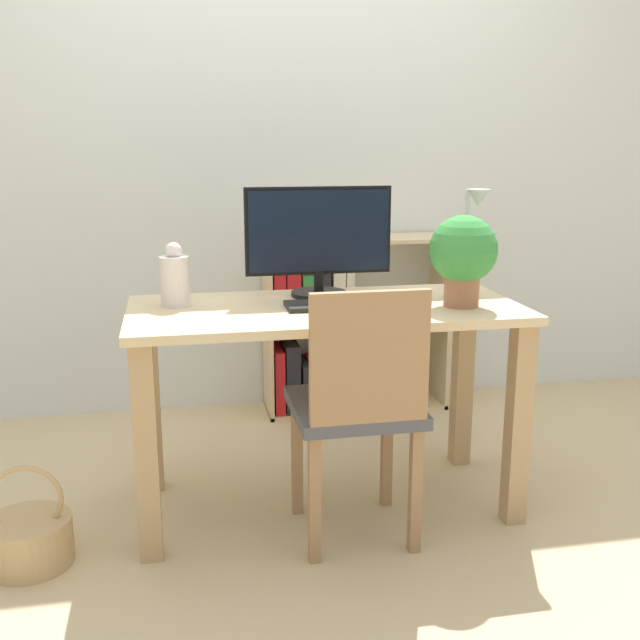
{
  "coord_description": "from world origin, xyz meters",
  "views": [
    {
      "loc": [
        -0.5,
        -2.43,
        1.28
      ],
      "look_at": [
        0.0,
        0.1,
        0.66
      ],
      "focal_mm": 42.0,
      "sensor_mm": 36.0,
      "label": 1
    }
  ],
  "objects_px": {
    "potted_plant": "(463,254)",
    "basket": "(29,538)",
    "keyboard": "(332,305)",
    "monitor": "(319,237)",
    "bookshelf": "(324,331)",
    "desk_lamp": "(472,231)",
    "vase": "(175,278)",
    "chair": "(359,403)"
  },
  "relations": [
    {
      "from": "keyboard",
      "to": "vase",
      "type": "relative_size",
      "value": 1.42
    },
    {
      "from": "desk_lamp",
      "to": "chair",
      "type": "height_order",
      "value": "desk_lamp"
    },
    {
      "from": "keyboard",
      "to": "chair",
      "type": "height_order",
      "value": "chair"
    },
    {
      "from": "bookshelf",
      "to": "basket",
      "type": "distance_m",
      "value": 1.69
    },
    {
      "from": "vase",
      "to": "chair",
      "type": "xyz_separation_m",
      "value": [
        0.55,
        -0.37,
        -0.35
      ]
    },
    {
      "from": "monitor",
      "to": "bookshelf",
      "type": "distance_m",
      "value": 0.99
    },
    {
      "from": "vase",
      "to": "bookshelf",
      "type": "xyz_separation_m",
      "value": [
        0.69,
        0.87,
        -0.43
      ]
    },
    {
      "from": "keyboard",
      "to": "vase",
      "type": "xyz_separation_m",
      "value": [
        -0.52,
        0.13,
        0.09
      ]
    },
    {
      "from": "bookshelf",
      "to": "basket",
      "type": "height_order",
      "value": "bookshelf"
    },
    {
      "from": "desk_lamp",
      "to": "bookshelf",
      "type": "height_order",
      "value": "desk_lamp"
    },
    {
      "from": "monitor",
      "to": "basket",
      "type": "height_order",
      "value": "monitor"
    },
    {
      "from": "vase",
      "to": "chair",
      "type": "relative_size",
      "value": 0.25
    },
    {
      "from": "chair",
      "to": "potted_plant",
      "type": "bearing_deg",
      "value": 26.84
    },
    {
      "from": "desk_lamp",
      "to": "basket",
      "type": "relative_size",
      "value": 1.17
    },
    {
      "from": "monitor",
      "to": "potted_plant",
      "type": "relative_size",
      "value": 1.71
    },
    {
      "from": "potted_plant",
      "to": "chair",
      "type": "distance_m",
      "value": 0.62
    },
    {
      "from": "monitor",
      "to": "desk_lamp",
      "type": "bearing_deg",
      "value": -8.52
    },
    {
      "from": "vase",
      "to": "basket",
      "type": "height_order",
      "value": "vase"
    },
    {
      "from": "desk_lamp",
      "to": "chair",
      "type": "bearing_deg",
      "value": -144.4
    },
    {
      "from": "potted_plant",
      "to": "basket",
      "type": "bearing_deg",
      "value": -175.34
    },
    {
      "from": "monitor",
      "to": "vase",
      "type": "relative_size",
      "value": 2.43
    },
    {
      "from": "keyboard",
      "to": "potted_plant",
      "type": "xyz_separation_m",
      "value": [
        0.44,
        -0.07,
        0.17
      ]
    },
    {
      "from": "keyboard",
      "to": "desk_lamp",
      "type": "distance_m",
      "value": 0.6
    },
    {
      "from": "monitor",
      "to": "vase",
      "type": "xyz_separation_m",
      "value": [
        -0.51,
        -0.07,
        -0.12
      ]
    },
    {
      "from": "monitor",
      "to": "desk_lamp",
      "type": "xyz_separation_m",
      "value": [
        0.55,
        -0.08,
        0.02
      ]
    },
    {
      "from": "monitor",
      "to": "potted_plant",
      "type": "height_order",
      "value": "monitor"
    },
    {
      "from": "keyboard",
      "to": "bookshelf",
      "type": "xyz_separation_m",
      "value": [
        0.18,
        0.99,
        -0.35
      ]
    },
    {
      "from": "vase",
      "to": "potted_plant",
      "type": "relative_size",
      "value": 0.7
    },
    {
      "from": "vase",
      "to": "basket",
      "type": "distance_m",
      "value": 0.94
    },
    {
      "from": "potted_plant",
      "to": "basket",
      "type": "xyz_separation_m",
      "value": [
        -1.43,
        -0.12,
        -0.83
      ]
    },
    {
      "from": "keyboard",
      "to": "bookshelf",
      "type": "bearing_deg",
      "value": 79.87
    },
    {
      "from": "potted_plant",
      "to": "bookshelf",
      "type": "distance_m",
      "value": 1.21
    },
    {
      "from": "keyboard",
      "to": "desk_lamp",
      "type": "relative_size",
      "value": 0.81
    },
    {
      "from": "desk_lamp",
      "to": "potted_plant",
      "type": "relative_size",
      "value": 1.24
    },
    {
      "from": "vase",
      "to": "bookshelf",
      "type": "bearing_deg",
      "value": 51.34
    },
    {
      "from": "keyboard",
      "to": "chair",
      "type": "distance_m",
      "value": 0.36
    },
    {
      "from": "potted_plant",
      "to": "basket",
      "type": "relative_size",
      "value": 0.94
    },
    {
      "from": "monitor",
      "to": "desk_lamp",
      "type": "height_order",
      "value": "monitor"
    },
    {
      "from": "vase",
      "to": "chair",
      "type": "distance_m",
      "value": 0.75
    },
    {
      "from": "monitor",
      "to": "vase",
      "type": "distance_m",
      "value": 0.53
    },
    {
      "from": "desk_lamp",
      "to": "bookshelf",
      "type": "xyz_separation_m",
      "value": [
        -0.36,
        0.88,
        -0.57
      ]
    },
    {
      "from": "monitor",
      "to": "desk_lamp",
      "type": "relative_size",
      "value": 1.38
    }
  ]
}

